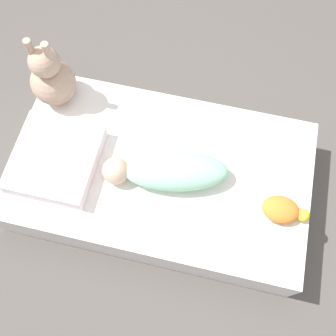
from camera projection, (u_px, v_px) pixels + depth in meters
The scene contains 6 objects.
ground_plane at pixel (161, 186), 1.93m from camera, with size 12.00×12.00×0.00m, color #514C47.
bed_mattress at pixel (161, 178), 1.83m from camera, with size 1.32×0.77×0.22m.
swaddled_baby at pixel (168, 171), 1.66m from camera, with size 0.54×0.27×0.13m.
pillow at pixel (56, 159), 1.71m from camera, with size 0.35×0.38×0.08m.
bunny_plush at pixel (51, 78), 1.75m from camera, with size 0.20×0.20×0.37m.
turtle_plush at pixel (283, 210), 1.62m from camera, with size 0.20×0.12×0.08m.
Camera 1 is at (0.19, -0.65, 1.81)m, focal length 42.00 mm.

